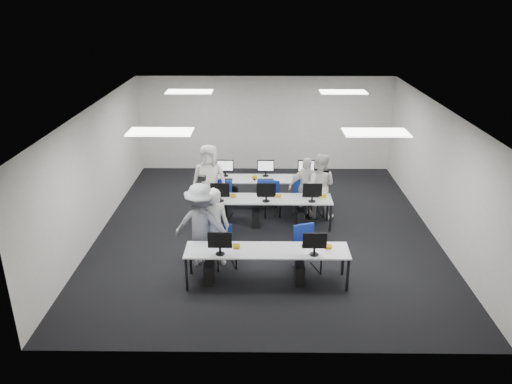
{
  "coord_description": "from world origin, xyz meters",
  "views": [
    {
      "loc": [
        -0.12,
        -10.99,
        5.41
      ],
      "look_at": [
        -0.24,
        -0.06,
        1.0
      ],
      "focal_mm": 35.0,
      "sensor_mm": 36.0,
      "label": 1
    }
  ],
  "objects_px": {
    "desk_mid": "(266,200)",
    "photographer": "(202,225)",
    "student_0": "(214,226)",
    "desk_front": "(267,252)",
    "student_2": "(209,180)",
    "chair_1": "(307,257)",
    "chair_4": "(313,205)",
    "chair_5": "(218,203)",
    "student_1": "(320,186)",
    "student_3": "(306,187)",
    "chair_7": "(302,201)",
    "chair_2": "(222,206)",
    "chair_6": "(267,201)",
    "chair_3": "(272,205)",
    "chair_0": "(225,254)"
  },
  "relations": [
    {
      "from": "student_0",
      "to": "student_3",
      "type": "height_order",
      "value": "student_0"
    },
    {
      "from": "chair_2",
      "to": "photographer",
      "type": "height_order",
      "value": "photographer"
    },
    {
      "from": "chair_7",
      "to": "desk_front",
      "type": "bearing_deg",
      "value": -98.43
    },
    {
      "from": "chair_3",
      "to": "student_3",
      "type": "relative_size",
      "value": 0.56
    },
    {
      "from": "chair_5",
      "to": "chair_7",
      "type": "relative_size",
      "value": 0.85
    },
    {
      "from": "chair_1",
      "to": "chair_6",
      "type": "height_order",
      "value": "chair_6"
    },
    {
      "from": "chair_1",
      "to": "photographer",
      "type": "xyz_separation_m",
      "value": [
        -2.18,
        0.22,
        0.61
      ]
    },
    {
      "from": "chair_3",
      "to": "student_0",
      "type": "relative_size",
      "value": 0.5
    },
    {
      "from": "chair_3",
      "to": "student_0",
      "type": "xyz_separation_m",
      "value": [
        -1.25,
        -2.53,
        0.59
      ]
    },
    {
      "from": "chair_7",
      "to": "chair_2",
      "type": "bearing_deg",
      "value": -163.33
    },
    {
      "from": "desk_front",
      "to": "chair_5",
      "type": "distance_m",
      "value": 3.62
    },
    {
      "from": "chair_0",
      "to": "student_1",
      "type": "height_order",
      "value": "student_1"
    },
    {
      "from": "chair_6",
      "to": "photographer",
      "type": "bearing_deg",
      "value": -109.96
    },
    {
      "from": "chair_1",
      "to": "chair_7",
      "type": "xyz_separation_m",
      "value": [
        0.13,
        2.99,
        0.0
      ]
    },
    {
      "from": "desk_mid",
      "to": "photographer",
      "type": "height_order",
      "value": "photographer"
    },
    {
      "from": "desk_front",
      "to": "student_3",
      "type": "height_order",
      "value": "student_3"
    },
    {
      "from": "student_1",
      "to": "chair_7",
      "type": "bearing_deg",
      "value": -18.51
    },
    {
      "from": "desk_front",
      "to": "student_2",
      "type": "height_order",
      "value": "student_2"
    },
    {
      "from": "desk_mid",
      "to": "chair_6",
      "type": "distance_m",
      "value": 0.88
    },
    {
      "from": "chair_6",
      "to": "student_0",
      "type": "relative_size",
      "value": 0.57
    },
    {
      "from": "chair_5",
      "to": "chair_6",
      "type": "xyz_separation_m",
      "value": [
        1.29,
        0.03,
        0.05
      ]
    },
    {
      "from": "student_2",
      "to": "chair_7",
      "type": "bearing_deg",
      "value": 12.24
    },
    {
      "from": "student_3",
      "to": "chair_0",
      "type": "bearing_deg",
      "value": -141.82
    },
    {
      "from": "chair_0",
      "to": "student_3",
      "type": "height_order",
      "value": "student_3"
    },
    {
      "from": "chair_1",
      "to": "chair_4",
      "type": "xyz_separation_m",
      "value": [
        0.41,
        2.77,
        -0.03
      ]
    },
    {
      "from": "student_0",
      "to": "student_2",
      "type": "xyz_separation_m",
      "value": [
        -0.35,
        2.54,
        0.07
      ]
    },
    {
      "from": "desk_mid",
      "to": "chair_5",
      "type": "height_order",
      "value": "chair_5"
    },
    {
      "from": "desk_front",
      "to": "desk_mid",
      "type": "xyz_separation_m",
      "value": [
        0.0,
        2.6,
        0.0
      ]
    },
    {
      "from": "student_1",
      "to": "student_3",
      "type": "relative_size",
      "value": 1.09
    },
    {
      "from": "chair_2",
      "to": "photographer",
      "type": "bearing_deg",
      "value": -80.1
    },
    {
      "from": "chair_0",
      "to": "student_2",
      "type": "relative_size",
      "value": 0.46
    },
    {
      "from": "chair_1",
      "to": "student_3",
      "type": "bearing_deg",
      "value": 66.79
    },
    {
      "from": "student_1",
      "to": "student_3",
      "type": "bearing_deg",
      "value": 2.49
    },
    {
      "from": "student_0",
      "to": "photographer",
      "type": "relative_size",
      "value": 0.95
    },
    {
      "from": "desk_front",
      "to": "photographer",
      "type": "relative_size",
      "value": 1.75
    },
    {
      "from": "chair_0",
      "to": "student_1",
      "type": "distance_m",
      "value": 3.42
    },
    {
      "from": "chair_6",
      "to": "student_1",
      "type": "distance_m",
      "value": 1.44
    },
    {
      "from": "student_1",
      "to": "student_0",
      "type": "bearing_deg",
      "value": 63.41
    },
    {
      "from": "chair_2",
      "to": "student_3",
      "type": "relative_size",
      "value": 0.61
    },
    {
      "from": "desk_mid",
      "to": "chair_7",
      "type": "bearing_deg",
      "value": 42.2
    },
    {
      "from": "chair_5",
      "to": "student_3",
      "type": "xyz_separation_m",
      "value": [
        2.27,
        -0.1,
        0.51
      ]
    },
    {
      "from": "chair_2",
      "to": "chair_4",
      "type": "distance_m",
      "value": 2.37
    },
    {
      "from": "desk_front",
      "to": "chair_3",
      "type": "bearing_deg",
      "value": 87.13
    },
    {
      "from": "chair_4",
      "to": "photographer",
      "type": "xyz_separation_m",
      "value": [
        -2.59,
        -2.55,
        0.64
      ]
    },
    {
      "from": "chair_1",
      "to": "photographer",
      "type": "bearing_deg",
      "value": 154.78
    },
    {
      "from": "desk_mid",
      "to": "chair_1",
      "type": "height_order",
      "value": "chair_1"
    },
    {
      "from": "chair_5",
      "to": "student_0",
      "type": "bearing_deg",
      "value": -101.41
    },
    {
      "from": "chair_6",
      "to": "student_0",
      "type": "xyz_separation_m",
      "value": [
        -1.13,
        -2.65,
        0.56
      ]
    },
    {
      "from": "student_0",
      "to": "desk_mid",
      "type": "bearing_deg",
      "value": -116.14
    },
    {
      "from": "desk_front",
      "to": "student_3",
      "type": "bearing_deg",
      "value": 72.77
    }
  ]
}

